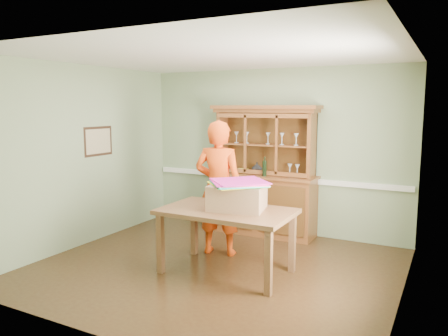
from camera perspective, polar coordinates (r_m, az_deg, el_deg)
The scene contains 14 objects.
floor at distance 5.84m, azimuth -1.20°, elevation -12.87°, with size 4.50×4.50×0.00m, color #422C15.
ceiling at distance 5.49m, azimuth -1.28°, elevation 14.48°, with size 4.50×4.50×0.00m, color white.
wall_back at distance 7.31m, azimuth 6.42°, elevation 2.21°, with size 4.50×4.50×0.00m, color gray.
wall_left at distance 6.88m, azimuth -17.85°, elevation 1.52°, with size 4.00×4.00×0.00m, color gray.
wall_right at distance 4.84m, azimuth 22.73°, elevation -1.30°, with size 4.00×4.00×0.00m, color gray.
wall_front at distance 3.90m, azimuth -15.68°, elevation -3.08°, with size 4.50×4.50×0.00m, color gray.
chair_rail at distance 7.34m, azimuth 6.29°, elevation -1.30°, with size 4.41×0.05×0.08m, color white.
framed_map at distance 7.06m, azimuth -16.06°, elevation 3.38°, with size 0.03×0.60×0.46m.
window_panel at distance 4.53m, azimuth 22.22°, elevation 0.04°, with size 0.03×0.96×1.36m.
china_hutch at distance 7.20m, azimuth 5.15°, elevation -2.76°, with size 1.79×0.59×2.10m.
dining_table at distance 5.47m, azimuth 0.34°, elevation -6.42°, with size 1.63×0.98×0.81m.
cardboard_box at distance 5.43m, azimuth 1.73°, elevation -3.82°, with size 0.66×0.53×0.31m, color #946C4C.
kite_stack at distance 5.38m, azimuth 1.79°, elevation -1.96°, with size 0.86×0.86×0.05m.
person at distance 6.14m, azimuth -0.69°, elevation -2.62°, with size 0.69×0.45×1.90m, color #E8470E.
Camera 1 is at (2.66, -4.77, 2.08)m, focal length 35.00 mm.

